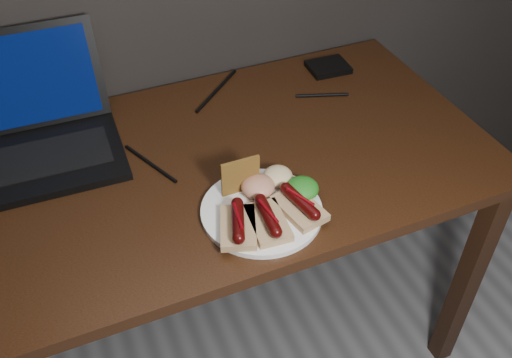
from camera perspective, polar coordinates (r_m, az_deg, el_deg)
The scene contains 12 objects.
desk at distance 1.37m, azimuth -5.96°, elevation -1.43°, with size 1.40×0.70×0.75m.
laptop at distance 1.41m, azimuth -21.66°, elevation 4.40°, with size 0.40×0.35×0.25m.
hard_drive at distance 1.65m, azimuth 7.23°, elevation 11.05°, with size 0.11×0.09×0.02m, color black.
desk_cables at distance 1.41m, azimuth -9.39°, elevation 4.51°, with size 0.98×0.39×0.01m.
plate at distance 1.19m, azimuth 0.57°, elevation -3.20°, with size 0.25×0.25×0.01m, color white.
bread_sausage_left at distance 1.13m, azimuth -1.81°, elevation -4.55°, with size 0.10×0.13×0.04m.
bread_sausage_center at distance 1.14m, azimuth 1.20°, elevation -4.07°, with size 0.08×0.12×0.04m.
bread_sausage_right at distance 1.17m, azimuth 4.38°, elevation -2.63°, with size 0.09×0.13×0.04m.
crispbread at distance 1.19m, azimuth -1.56°, elevation 0.32°, with size 0.09×0.01×0.09m, color olive.
salad_greens at distance 1.20m, azimuth 4.65°, elevation -0.94°, with size 0.07×0.07×0.04m, color #1E5C12.
salsa_mound at distance 1.20m, azimuth 0.19°, elevation -0.72°, with size 0.07×0.07×0.04m, color #A91110.
coleslaw_mound at distance 1.23m, azimuth 2.19°, elevation 0.31°, with size 0.06×0.06×0.04m, color beige.
Camera 1 is at (-0.26, 0.41, 1.59)m, focal length 40.00 mm.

